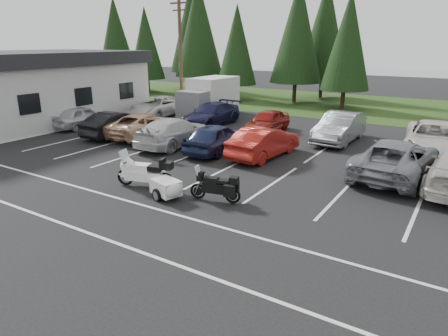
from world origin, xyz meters
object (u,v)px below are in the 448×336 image
car_near_4 (216,138)px  car_far_4 (434,139)px  cargo_trailer (166,189)px  utility_pole (181,54)px  car_far_2 (267,121)px  car_near_2 (145,125)px  car_far_0 (157,107)px  building (25,87)px  car_far_3 (340,127)px  car_near_0 (83,117)px  touring_motorcycle (145,169)px  car_far_1 (211,114)px  box_truck (206,97)px  car_near_1 (117,124)px  adventure_motorcycle (215,184)px  car_near_5 (264,142)px  car_near_3 (175,132)px  car_near_6 (396,159)px

car_near_4 → car_far_4: size_ratio=0.76×
cargo_trailer → utility_pole: bearing=142.8°
car_far_2 → utility_pole: bearing=164.0°
car_near_2 → car_far_0: car_far_0 is taller
cargo_trailer → building: bearing=177.5°
car_near_2 → car_far_4: car_far_4 is taller
car_near_2 → car_far_4: size_ratio=0.89×
car_far_2 → car_far_3: bearing=-0.8°
car_near_0 → touring_motorcycle: (11.63, -6.50, 0.02)m
car_near_2 → car_far_1: car_far_1 is taller
car_near_4 → car_far_0: (-9.55, 6.28, -0.00)m
box_truck → car_far_4: (16.23, -2.98, -0.62)m
building → utility_pole: bearing=45.0°
car_near_1 → car_far_0: size_ratio=0.84×
box_truck → car_far_1: 3.63m
adventure_motorcycle → car_far_2: bearing=94.3°
box_truck → car_near_1: 8.75m
car_near_4 → car_far_2: 5.68m
car_near_1 → car_near_5: bearing=-176.8°
utility_pole → cargo_trailer: bearing=-54.1°
utility_pole → adventure_motorcycle: bearing=-48.5°
car_far_0 → car_far_2: (9.75, -0.61, -0.05)m
building → car_near_2: 11.08m
utility_pole → car_near_3: (5.80, -8.11, -3.92)m
car_far_0 → touring_motorcycle: size_ratio=2.02×
utility_pole → car_far_1: utility_pole is taller
utility_pole → car_near_3: size_ratio=1.68×
car_near_0 → car_near_3: size_ratio=0.80×
building → car_near_2: bearing=3.0°
car_near_1 → touring_motorcycle: 9.69m
building → touring_motorcycle: 18.17m
car_near_3 → car_far_4: 13.65m
building → car_near_5: (19.05, 0.44, -1.68)m
utility_pole → car_near_2: 8.91m
car_far_3 → car_far_4: (4.92, -0.16, -0.01)m
touring_motorcycle → cargo_trailer: 1.59m
car_near_0 → car_far_3: 16.73m
building → car_near_5: bearing=1.3°
car_near_6 → car_far_3: 6.39m
car_near_4 → touring_motorcycle: (0.58, -6.05, -0.01)m
cargo_trailer → adventure_motorcycle: bearing=40.9°
car_near_6 → adventure_motorcycle: size_ratio=2.73×
car_near_3 → car_far_1: 6.06m
box_truck → car_near_0: 9.30m
car_near_3 → car_far_0: size_ratio=0.97×
car_near_3 → car_far_2: 6.45m
car_near_1 → adventure_motorcycle: (10.87, -5.59, -0.11)m
car_near_0 → car_far_0: bearing=-102.9°
car_near_2 → car_near_5: car_near_5 is taller
car_far_0 → touring_motorcycle: bearing=-55.7°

